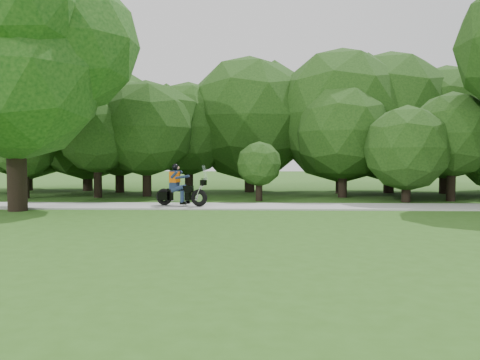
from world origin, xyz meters
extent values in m
plane|color=#2D5518|center=(0.00, 0.00, 0.00)|extent=(100.00, 100.00, 0.00)
cube|color=#ACACA7|center=(0.00, 8.00, 0.03)|extent=(60.00, 2.20, 0.06)
cylinder|color=black|center=(-7.17, 12.70, 0.90)|extent=(0.44, 0.44, 1.80)
sphere|color=#193911|center=(-7.17, 12.70, 3.34)|extent=(4.75, 4.75, 4.75)
cylinder|color=black|center=(8.23, 14.85, 0.90)|extent=(0.50, 0.50, 1.80)
sphere|color=#193911|center=(8.23, 14.85, 3.76)|extent=(6.02, 6.02, 6.02)
cylinder|color=black|center=(-9.38, 11.98, 0.90)|extent=(0.38, 0.38, 1.80)
sphere|color=#193911|center=(-9.38, 11.98, 3.00)|extent=(3.69, 3.69, 3.69)
cylinder|color=black|center=(-5.42, 15.18, 0.90)|extent=(0.46, 0.46, 1.80)
sphere|color=#193911|center=(-5.42, 15.18, 3.46)|extent=(5.11, 5.11, 5.11)
cylinder|color=black|center=(2.75, 14.66, 0.90)|extent=(0.56, 0.56, 1.80)
sphere|color=#193911|center=(2.75, 14.66, 4.11)|extent=(7.10, 7.10, 7.10)
cylinder|color=black|center=(-9.23, 15.11, 0.90)|extent=(0.47, 0.47, 1.80)
sphere|color=#193911|center=(-9.23, 15.11, 3.56)|extent=(5.42, 5.42, 5.42)
cylinder|color=black|center=(2.40, 12.40, 0.82)|extent=(0.43, 0.43, 1.65)
sphere|color=#193911|center=(2.40, 12.40, 3.13)|extent=(4.57, 4.57, 4.57)
cylinder|color=black|center=(-11.41, 16.26, 0.90)|extent=(0.55, 0.55, 1.80)
sphere|color=#193911|center=(-11.41, 16.26, 4.07)|extent=(6.97, 6.97, 6.97)
cylinder|color=black|center=(4.71, 10.13, 0.57)|extent=(0.39, 0.39, 1.13)
sphere|color=#193911|center=(4.71, 10.13, 2.34)|extent=(3.72, 3.72, 3.72)
cylinder|color=black|center=(5.41, 15.21, 0.90)|extent=(0.55, 0.55, 1.80)
sphere|color=#193911|center=(5.41, 15.21, 4.08)|extent=(7.02, 7.02, 7.02)
cylinder|color=black|center=(6.84, 10.65, 0.86)|extent=(0.39, 0.39, 1.73)
sphere|color=#193911|center=(6.84, 10.65, 2.95)|extent=(3.76, 3.76, 3.76)
cylinder|color=black|center=(-1.65, 10.46, 0.50)|extent=(0.30, 0.30, 1.00)
sphere|color=#193911|center=(-1.65, 10.46, 1.65)|extent=(2.00, 2.00, 2.00)
cylinder|color=black|center=(-12.65, 11.43, 0.73)|extent=(0.34, 0.34, 1.45)
sphere|color=#193911|center=(-12.65, 11.43, 2.37)|extent=(2.82, 2.82, 2.82)
cylinder|color=black|center=(-14.99, 16.41, 0.90)|extent=(0.55, 0.55, 1.80)
sphere|color=#193911|center=(-14.99, 16.41, 4.05)|extent=(6.92, 6.92, 6.92)
cylinder|color=black|center=(-2.12, 15.64, 0.90)|extent=(0.54, 0.54, 1.80)
sphere|color=#193911|center=(-2.12, 15.64, 4.04)|extent=(6.89, 6.89, 6.89)
cylinder|color=black|center=(-10.50, 6.50, 2.10)|extent=(0.68, 0.68, 4.20)
sphere|color=#154413|center=(-10.50, 6.50, 5.00)|extent=(6.40, 6.40, 6.40)
sphere|color=#154413|center=(-8.74, 7.30, 6.20)|extent=(5.12, 5.12, 5.12)
torus|color=black|center=(-5.40, 7.99, 0.39)|extent=(0.70, 0.36, 0.67)
torus|color=black|center=(-3.98, 7.60, 0.39)|extent=(0.70, 0.36, 0.67)
cube|color=black|center=(-4.86, 7.84, 0.44)|extent=(1.09, 0.50, 0.31)
cube|color=silver|center=(-4.72, 7.80, 0.44)|extent=(0.53, 0.43, 0.38)
cube|color=black|center=(-4.49, 7.74, 0.73)|extent=(0.55, 0.41, 0.25)
cube|color=black|center=(-4.98, 7.87, 0.69)|extent=(0.56, 0.43, 0.10)
cylinder|color=silver|center=(-3.94, 7.59, 0.73)|extent=(0.38, 0.14, 0.86)
cylinder|color=silver|center=(-3.79, 7.54, 1.14)|extent=(0.20, 0.60, 0.03)
cube|color=black|center=(-5.41, 7.77, 0.44)|extent=(0.42, 0.22, 0.32)
cube|color=black|center=(-5.30, 8.18, 0.44)|extent=(0.42, 0.22, 0.32)
cube|color=#1B2549|center=(-4.98, 7.87, 0.82)|extent=(0.37, 0.43, 0.23)
cube|color=#1B2549|center=(-4.96, 7.87, 1.17)|extent=(0.35, 0.45, 0.53)
cube|color=#EC5D04|center=(-4.96, 7.87, 1.19)|extent=(0.38, 0.50, 0.42)
sphere|color=black|center=(-4.93, 7.86, 1.57)|extent=(0.27, 0.27, 0.27)
camera|label=1|loc=(-1.87, -10.23, 2.02)|focal=35.00mm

